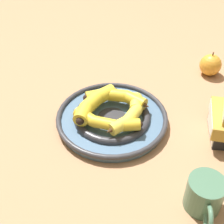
% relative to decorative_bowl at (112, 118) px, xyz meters
% --- Properties ---
extents(ground_plane, '(2.80, 2.80, 0.00)m').
position_rel_decorative_bowl_xyz_m(ground_plane, '(-0.01, 0.01, -0.02)').
color(ground_plane, '#A87A56').
extents(decorative_bowl, '(0.31, 0.31, 0.03)m').
position_rel_decorative_bowl_xyz_m(decorative_bowl, '(0.00, 0.00, 0.00)').
color(decorative_bowl, slate).
rests_on(decorative_bowl, ground_plane).
extents(banana_a, '(0.15, 0.15, 0.03)m').
position_rel_decorative_bowl_xyz_m(banana_a, '(-0.03, 0.04, 0.03)').
color(banana_a, gold).
rests_on(banana_a, decorative_bowl).
extents(banana_b, '(0.11, 0.15, 0.03)m').
position_rel_decorative_bowl_xyz_m(banana_b, '(-0.04, -0.03, 0.03)').
color(banana_b, yellow).
rests_on(banana_b, decorative_bowl).
extents(banana_c, '(0.14, 0.16, 0.04)m').
position_rel_decorative_bowl_xyz_m(banana_c, '(0.04, -0.04, 0.03)').
color(banana_c, gold).
rests_on(banana_c, decorative_bowl).
extents(banana_d, '(0.11, 0.17, 0.04)m').
position_rel_decorative_bowl_xyz_m(banana_d, '(0.04, 0.03, 0.04)').
color(banana_d, yellow).
rests_on(banana_d, decorative_bowl).
extents(coffee_mug, '(0.11, 0.09, 0.08)m').
position_rel_decorative_bowl_xyz_m(coffee_mug, '(-0.32, -0.05, 0.02)').
color(coffee_mug, '#477056').
rests_on(coffee_mug, ground_plane).
extents(apple, '(0.07, 0.07, 0.08)m').
position_rel_decorative_bowl_xyz_m(apple, '(0.06, -0.40, 0.02)').
color(apple, gold).
rests_on(apple, ground_plane).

